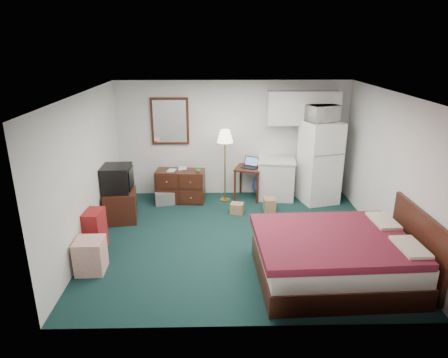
{
  "coord_description": "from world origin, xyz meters",
  "views": [
    {
      "loc": [
        -0.39,
        -6.22,
        3.27
      ],
      "look_at": [
        -0.24,
        0.21,
        1.04
      ],
      "focal_mm": 32.0,
      "sensor_mm": 36.0,
      "label": 1
    }
  ],
  "objects_px": {
    "floor_lamp": "(225,166)",
    "bed": "(334,258)",
    "dresser": "(181,186)",
    "tv_stand": "(121,206)",
    "fridge": "(320,162)",
    "desk": "(249,183)",
    "suitcase": "(95,231)",
    "kitchen_counter": "(276,180)"
  },
  "relations": [
    {
      "from": "floor_lamp",
      "to": "bed",
      "type": "xyz_separation_m",
      "value": [
        1.48,
        -3.07,
        -0.43
      ]
    },
    {
      "from": "dresser",
      "to": "tv_stand",
      "type": "distance_m",
      "value": 1.42
    },
    {
      "from": "fridge",
      "to": "desk",
      "type": "bearing_deg",
      "value": 157.41
    },
    {
      "from": "dresser",
      "to": "fridge",
      "type": "distance_m",
      "value": 2.97
    },
    {
      "from": "fridge",
      "to": "suitcase",
      "type": "relative_size",
      "value": 2.48
    },
    {
      "from": "bed",
      "to": "suitcase",
      "type": "height_order",
      "value": "suitcase"
    },
    {
      "from": "dresser",
      "to": "bed",
      "type": "xyz_separation_m",
      "value": [
        2.42,
        -3.03,
        -0.0
      ]
    },
    {
      "from": "dresser",
      "to": "fridge",
      "type": "xyz_separation_m",
      "value": [
        2.93,
        -0.03,
        0.52
      ]
    },
    {
      "from": "floor_lamp",
      "to": "tv_stand",
      "type": "distance_m",
      "value": 2.29
    },
    {
      "from": "kitchen_counter",
      "to": "fridge",
      "type": "relative_size",
      "value": 0.49
    },
    {
      "from": "kitchen_counter",
      "to": "bed",
      "type": "xyz_separation_m",
      "value": [
        0.38,
        -3.17,
        -0.08
      ]
    },
    {
      "from": "desk",
      "to": "suitcase",
      "type": "relative_size",
      "value": 1.01
    },
    {
      "from": "floor_lamp",
      "to": "dresser",
      "type": "bearing_deg",
      "value": -178.07
    },
    {
      "from": "dresser",
      "to": "floor_lamp",
      "type": "xyz_separation_m",
      "value": [
        0.95,
        0.03,
        0.43
      ]
    },
    {
      "from": "kitchen_counter",
      "to": "tv_stand",
      "type": "xyz_separation_m",
      "value": [
        -3.12,
        -1.06,
        -0.13
      ]
    },
    {
      "from": "dresser",
      "to": "fridge",
      "type": "relative_size",
      "value": 0.59
    },
    {
      "from": "desk",
      "to": "suitcase",
      "type": "bearing_deg",
      "value": -122.11
    },
    {
      "from": "dresser",
      "to": "suitcase",
      "type": "xyz_separation_m",
      "value": [
        -1.22,
        -2.1,
        0.0
      ]
    },
    {
      "from": "kitchen_counter",
      "to": "tv_stand",
      "type": "bearing_deg",
      "value": -154.35
    },
    {
      "from": "desk",
      "to": "kitchen_counter",
      "type": "bearing_deg",
      "value": 15.91
    },
    {
      "from": "suitcase",
      "to": "dresser",
      "type": "bearing_deg",
      "value": 63.78
    },
    {
      "from": "desk",
      "to": "fridge",
      "type": "distance_m",
      "value": 1.56
    },
    {
      "from": "kitchen_counter",
      "to": "suitcase",
      "type": "height_order",
      "value": "kitchen_counter"
    },
    {
      "from": "tv_stand",
      "to": "suitcase",
      "type": "distance_m",
      "value": 1.18
    },
    {
      "from": "dresser",
      "to": "kitchen_counter",
      "type": "distance_m",
      "value": 2.05
    },
    {
      "from": "bed",
      "to": "kitchen_counter",
      "type": "bearing_deg",
      "value": 94.47
    },
    {
      "from": "desk",
      "to": "tv_stand",
      "type": "bearing_deg",
      "value": -139.0
    },
    {
      "from": "kitchen_counter",
      "to": "fridge",
      "type": "distance_m",
      "value": 1.0
    },
    {
      "from": "desk",
      "to": "fridge",
      "type": "height_order",
      "value": "fridge"
    },
    {
      "from": "bed",
      "to": "tv_stand",
      "type": "distance_m",
      "value": 4.08
    },
    {
      "from": "fridge",
      "to": "suitcase",
      "type": "bearing_deg",
      "value": -168.65
    },
    {
      "from": "bed",
      "to": "tv_stand",
      "type": "xyz_separation_m",
      "value": [
        -3.5,
        2.11,
        -0.05
      ]
    },
    {
      "from": "dresser",
      "to": "floor_lamp",
      "type": "height_order",
      "value": "floor_lamp"
    },
    {
      "from": "bed",
      "to": "dresser",
      "type": "bearing_deg",
      "value": 126.35
    },
    {
      "from": "floor_lamp",
      "to": "desk",
      "type": "bearing_deg",
      "value": 13.75
    },
    {
      "from": "desk",
      "to": "fridge",
      "type": "bearing_deg",
      "value": 10.42
    },
    {
      "from": "kitchen_counter",
      "to": "suitcase",
      "type": "distance_m",
      "value": 3.96
    },
    {
      "from": "floor_lamp",
      "to": "desk",
      "type": "xyz_separation_m",
      "value": [
        0.52,
        0.13,
        -0.42
      ]
    },
    {
      "from": "desk",
      "to": "kitchen_counter",
      "type": "distance_m",
      "value": 0.58
    },
    {
      "from": "dresser",
      "to": "desk",
      "type": "bearing_deg",
      "value": 11.22
    },
    {
      "from": "fridge",
      "to": "suitcase",
      "type": "height_order",
      "value": "fridge"
    },
    {
      "from": "desk",
      "to": "tv_stand",
      "type": "height_order",
      "value": "desk"
    }
  ]
}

